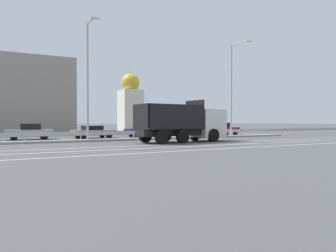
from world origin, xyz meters
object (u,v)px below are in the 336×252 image
Objects in this scene: median_road_sign at (182,125)px; parked_car_5 at (184,130)px; street_lamp_2 at (232,85)px; parked_car_6 at (223,129)px; church_tower at (130,103)px; parked_car_3 at (93,132)px; parked_car_2 at (29,132)px; dump_truck at (192,125)px; parked_car_4 at (144,130)px; street_lamp_1 at (88,76)px.

median_road_sign is 6.57m from parked_car_5.
street_lamp_2 is at bearing 21.86° from parked_car_5.
church_tower is at bearing -176.41° from parked_car_6.
street_lamp_2 is at bearing 66.31° from parked_car_3.
parked_car_6 is 22.94m from church_tower.
church_tower is at bearing 146.14° from parked_car_3.
parked_car_3 is at bearing -120.45° from church_tower.
parked_car_2 is at bearing -98.12° from parked_car_3.
parked_car_2 is (-12.69, 5.23, -0.55)m from median_road_sign.
parked_car_6 is at bearing 126.36° from dump_truck.
church_tower is at bearing -37.68° from parked_car_2.
parked_car_2 is at bearing -130.51° from church_tower.
church_tower is (-2.57, 22.42, 4.13)m from parked_car_6.
parked_car_3 is at bearing 93.26° from parked_car_4.
parked_car_5 is at bearing -88.77° from parked_car_4.
parked_car_2 is at bearing 88.51° from parked_car_4.
street_lamp_2 is at bearing 0.18° from street_lamp_1.
dump_truck is 32.61m from church_tower.
street_lamp_1 is 14.41m from parked_car_5.
parked_car_6 is at bearing 60.92° from street_lamp_2.
dump_truck is at bearing 28.30° from parked_car_3.
street_lamp_1 is 1.00× the size of street_lamp_2.
church_tower reaches higher than parked_car_5.
street_lamp_1 is 18.94m from parked_car_6.
church_tower reaches higher than dump_truck.
street_lamp_1 is 6.97m from parked_car_3.
street_lamp_2 is 27.44m from church_tower.
parked_car_2 is 1.00× the size of parked_car_3.
dump_truck is 10.90m from parked_car_5.
parked_car_5 is at bearing -98.78° from parked_car_6.
church_tower is at bearing -20.64° from parked_car_4.
street_lamp_2 is 7.34m from parked_car_6.
parked_car_3 is at bearing 146.01° from median_road_sign.
parked_car_3 is 1.01× the size of parked_car_5.
parked_car_4 is 0.98× the size of parked_car_6.
street_lamp_2 is 2.42× the size of parked_car_4.
dump_truck is 9.35m from parked_car_4.
dump_truck is at bearing -30.18° from parked_car_5.
parked_car_2 is at bearing -134.70° from dump_truck.
dump_truck is at bearing 177.56° from parked_car_4.
street_lamp_2 is 2.36× the size of parked_car_6.
street_lamp_1 is at bearing -179.82° from street_lamp_2.
parked_car_6 reaches higher than parked_car_2.
parked_car_2 is 0.37× the size of church_tower.
parked_car_5 is at bearing 90.43° from parked_car_3.
parked_car_2 reaches higher than parked_car_5.
parked_car_3 is (5.63, -0.46, -0.07)m from parked_car_2.
church_tower is (7.82, 31.46, 3.54)m from dump_truck.
parked_car_3 is 1.02× the size of parked_car_4.
parked_car_6 is (21.48, -0.28, 0.01)m from parked_car_2.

